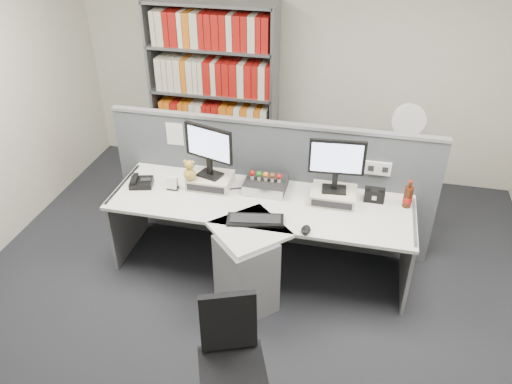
% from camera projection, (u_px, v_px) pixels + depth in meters
% --- Properties ---
extents(ground, '(5.50, 5.50, 0.00)m').
position_uv_depth(ground, '(238.00, 331.00, 4.07)').
color(ground, '#27282E').
rests_on(ground, ground).
extents(room_shell, '(5.04, 5.54, 2.72)m').
position_uv_depth(room_shell, '(232.00, 127.00, 3.11)').
color(room_shell, beige).
rests_on(room_shell, ground).
extents(partition, '(3.00, 0.08, 1.27)m').
position_uv_depth(partition, '(271.00, 183.00, 4.75)').
color(partition, '#50545B').
rests_on(partition, ground).
extents(desk, '(2.60, 1.20, 0.72)m').
position_uv_depth(desk, '(255.00, 241.00, 4.32)').
color(desk, silver).
rests_on(desk, ground).
extents(monitor_riser_left, '(0.38, 0.31, 0.10)m').
position_uv_depth(monitor_riser_left, '(210.00, 180.00, 4.56)').
color(monitor_riser_left, beige).
rests_on(monitor_riser_left, desk).
extents(monitor_riser_right, '(0.38, 0.31, 0.10)m').
position_uv_depth(monitor_riser_right, '(333.00, 195.00, 4.35)').
color(monitor_riser_right, beige).
rests_on(monitor_riser_right, desk).
extents(monitor_left, '(0.46, 0.20, 0.48)m').
position_uv_depth(monitor_left, '(209.00, 147.00, 4.38)').
color(monitor_left, black).
rests_on(monitor_left, monitor_riser_left).
extents(monitor_right, '(0.46, 0.16, 0.47)m').
position_uv_depth(monitor_right, '(337.00, 161.00, 4.17)').
color(monitor_right, black).
rests_on(monitor_right, monitor_riser_right).
extents(desktop_pc, '(0.36, 0.32, 0.10)m').
position_uv_depth(desktop_pc, '(266.00, 184.00, 4.50)').
color(desktop_pc, black).
rests_on(desktop_pc, desk).
extents(figurines, '(0.29, 0.05, 0.09)m').
position_uv_depth(figurines, '(266.00, 176.00, 4.44)').
color(figurines, beige).
rests_on(figurines, desktop_pc).
extents(keyboard, '(0.48, 0.25, 0.03)m').
position_uv_depth(keyboard, '(255.00, 220.00, 4.10)').
color(keyboard, black).
rests_on(keyboard, desk).
extents(mouse, '(0.07, 0.12, 0.04)m').
position_uv_depth(mouse, '(306.00, 230.00, 3.98)').
color(mouse, black).
rests_on(mouse, desk).
extents(desk_phone, '(0.24, 0.22, 0.09)m').
position_uv_depth(desk_phone, '(141.00, 182.00, 4.56)').
color(desk_phone, black).
rests_on(desk_phone, desk).
extents(desk_calendar, '(0.10, 0.08, 0.12)m').
position_uv_depth(desk_calendar, '(173.00, 184.00, 4.50)').
color(desk_calendar, black).
rests_on(desk_calendar, desk).
extents(plush_toy, '(0.11, 0.11, 0.19)m').
position_uv_depth(plush_toy, '(190.00, 171.00, 4.43)').
color(plush_toy, '#AA9638').
rests_on(plush_toy, monitor_riser_left).
extents(speaker, '(0.17, 0.09, 0.11)m').
position_uv_depth(speaker, '(374.00, 195.00, 4.34)').
color(speaker, black).
rests_on(speaker, desk).
extents(cola_bottle, '(0.08, 0.08, 0.25)m').
position_uv_depth(cola_bottle, '(408.00, 197.00, 4.24)').
color(cola_bottle, '#3F190A').
rests_on(cola_bottle, desk).
extents(shelving_unit, '(1.41, 0.40, 2.00)m').
position_uv_depth(shelving_unit, '(214.00, 95.00, 5.73)').
color(shelving_unit, slate).
rests_on(shelving_unit, ground).
extents(filing_cabinet, '(0.45, 0.61, 0.70)m').
position_uv_depth(filing_cabinet, '(397.00, 185.00, 5.29)').
color(filing_cabinet, slate).
rests_on(filing_cabinet, ground).
extents(desk_fan, '(0.33, 0.20, 0.55)m').
position_uv_depth(desk_fan, '(408.00, 124.00, 4.92)').
color(desk_fan, white).
rests_on(desk_fan, filing_cabinet).
extents(office_chair, '(0.59, 0.58, 0.88)m').
position_uv_depth(office_chair, '(231.00, 359.00, 3.26)').
color(office_chair, silver).
rests_on(office_chair, ground).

